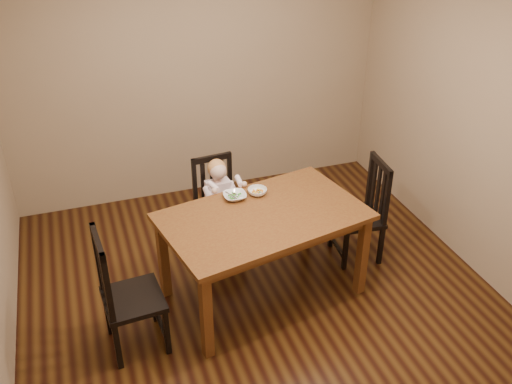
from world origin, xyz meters
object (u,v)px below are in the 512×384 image
object	(u,v)px
chair_child	(218,207)
bowl_peas	(235,196)
chair_left	(125,295)
toddler	(219,198)
dining_table	(263,224)
bowl_veg	(257,192)
chair_right	(363,212)

from	to	relation	value
chair_child	bowl_peas	size ratio (longest dim) A/B	4.87
chair_left	toddler	bearing A→B (deg)	130.46
dining_table	bowl_veg	xyz separation A→B (m)	(0.06, 0.32, 0.12)
chair_child	toddler	distance (m)	0.14
bowl_peas	bowl_veg	distance (m)	0.20
dining_table	chair_child	size ratio (longest dim) A/B	1.90
chair_right	bowl_peas	distance (m)	1.26
chair_left	dining_table	bearing A→B (deg)	97.95
chair_right	dining_table	bearing A→B (deg)	107.51
chair_left	bowl_peas	size ratio (longest dim) A/B	5.44
dining_table	bowl_peas	xyz separation A→B (m)	(-0.15, 0.31, 0.12)
dining_table	bowl_peas	size ratio (longest dim) A/B	9.24
chair_left	bowl_peas	world-z (taller)	chair_left
dining_table	bowl_veg	distance (m)	0.34
chair_left	bowl_peas	xyz separation A→B (m)	(1.03, 0.57, 0.33)
toddler	chair_right	bearing A→B (deg)	152.49
chair_child	bowl_veg	size ratio (longest dim) A/B	5.71
dining_table	chair_right	size ratio (longest dim) A/B	1.80
chair_right	toddler	world-z (taller)	chair_right
toddler	bowl_peas	xyz separation A→B (m)	(0.03, -0.43, 0.25)
dining_table	chair_left	bearing A→B (deg)	-167.72
dining_table	chair_right	distance (m)	1.11
chair_child	chair_left	distance (m)	1.45
bowl_peas	bowl_veg	bearing A→B (deg)	1.95
chair_child	chair_left	bearing A→B (deg)	41.06
dining_table	chair_right	xyz separation A→B (m)	(1.06, 0.23, -0.24)
chair_right	bowl_veg	bearing A→B (deg)	90.30
chair_child	bowl_veg	distance (m)	0.65
chair_right	chair_child	bearing A→B (deg)	70.99
chair_left	chair_right	size ratio (longest dim) A/B	1.06
chair_child	toddler	size ratio (longest dim) A/B	1.85
chair_child	chair_left	world-z (taller)	chair_left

